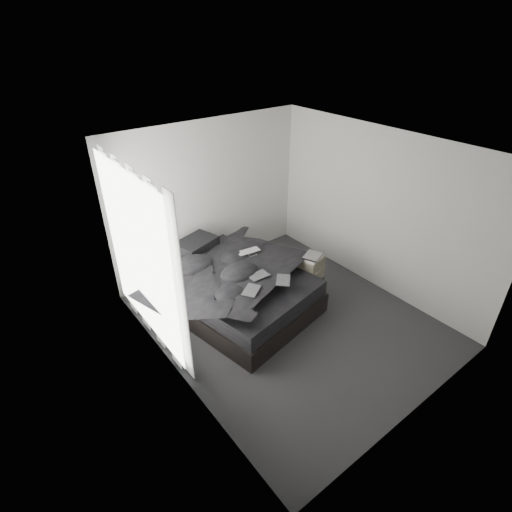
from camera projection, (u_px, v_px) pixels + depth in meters
floor at (288, 320)px, 6.03m from camera, size 3.60×4.20×0.01m
ceiling at (297, 149)px, 4.69m from camera, size 3.60×4.20×0.01m
wall_back at (210, 197)px, 6.79m from camera, size 3.60×0.01×2.60m
wall_front at (435, 328)px, 3.93m from camera, size 3.60×0.01×2.60m
wall_left at (171, 294)px, 4.42m from camera, size 0.01×4.20×2.60m
wall_right at (377, 211)px, 6.30m from camera, size 0.01×4.20×2.60m
window_left at (139, 256)px, 5.02m from camera, size 0.02×2.00×2.30m
curtain_left at (144, 260)px, 5.08m from camera, size 0.06×2.12×2.48m
bed at (235, 298)px, 6.25m from camera, size 2.13×2.58×0.31m
mattress at (234, 283)px, 6.11m from camera, size 2.06×2.50×0.25m
duvet at (237, 270)px, 5.94m from camera, size 2.03×2.24×0.27m
pillow_lower at (192, 253)px, 6.48m from camera, size 0.77×0.59×0.16m
pillow_upper at (196, 244)px, 6.44m from camera, size 0.75×0.61×0.15m
laptop at (250, 249)px, 6.20m from camera, size 0.40×0.28×0.03m
comic_a at (251, 285)px, 5.37m from camera, size 0.35×0.32×0.01m
comic_b at (259, 270)px, 5.68m from camera, size 0.30×0.20×0.01m
comic_c at (283, 274)px, 5.58m from camera, size 0.34×0.34×0.01m
side_stand at (153, 290)px, 6.17m from camera, size 0.42×0.42×0.63m
papers at (151, 272)px, 6.00m from camera, size 0.30×0.27×0.01m
floor_books at (213, 321)px, 5.92m from camera, size 0.13×0.18×0.12m
box_lower at (309, 287)px, 6.52m from camera, size 0.48×0.42×0.30m
box_mid at (311, 273)px, 6.38m from camera, size 0.46×0.42×0.23m
box_upper at (311, 263)px, 6.27m from camera, size 0.42×0.37×0.16m
art_book_white at (312, 258)px, 6.23m from camera, size 0.37×0.33×0.03m
art_book_snake at (313, 256)px, 6.22m from camera, size 0.37×0.34×0.03m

